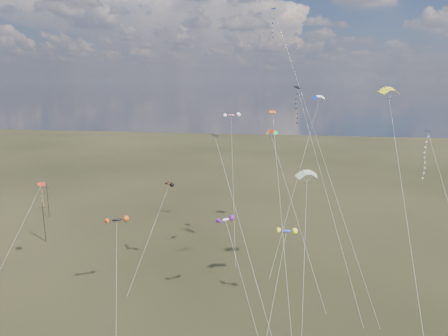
# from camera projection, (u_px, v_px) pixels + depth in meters

# --- Properties ---
(utility_pole_near) EXTENTS (1.40, 0.20, 8.00)m
(utility_pole_near) POSITION_uv_depth(u_px,v_px,m) (44.00, 222.00, 79.05)
(utility_pole_near) COLOR black
(utility_pole_near) RESTS_ON ground
(utility_pole_far) EXTENTS (1.40, 0.20, 8.00)m
(utility_pole_far) POSITION_uv_depth(u_px,v_px,m) (48.00, 200.00, 93.76)
(utility_pole_far) COLOR black
(utility_pole_far) RESTS_ON ground
(diamond_black_high) EXTENTS (9.98, 19.36, 30.68)m
(diamond_black_high) POSITION_uv_depth(u_px,v_px,m) (300.00, 115.00, 64.31)
(diamond_black_high) COLOR black
(diamond_black_high) RESTS_ON ground
(diamond_navy_tall) EXTENTS (16.12, 23.94, 43.62)m
(diamond_navy_tall) POSITION_uv_depth(u_px,v_px,m) (281.00, 44.00, 66.29)
(diamond_navy_tall) COLOR #0C124B
(diamond_navy_tall) RESTS_ON ground
(diamond_black_mid) EXTENTS (10.13, 13.78, 24.05)m
(diamond_black_mid) POSITION_uv_depth(u_px,v_px,m) (230.00, 189.00, 54.35)
(diamond_black_mid) COLOR black
(diamond_black_mid) RESTS_ON ground
(diamond_red_low) EXTENTS (6.37, 7.96, 15.42)m
(diamond_red_low) POSITION_uv_depth(u_px,v_px,m) (40.00, 199.00, 64.61)
(diamond_red_low) COLOR #A92718
(diamond_red_low) RESTS_ON ground
(diamond_navy_right) EXTENTS (4.81, 16.98, 24.71)m
(diamond_navy_right) POSITION_uv_depth(u_px,v_px,m) (428.00, 163.00, 56.51)
(diamond_navy_right) COLOR #111D51
(diamond_navy_right) RESTS_ON ground
(diamond_orange_center) EXTENTS (4.32, 17.68, 27.14)m
(diamond_orange_center) POSITION_uv_depth(u_px,v_px,m) (277.00, 166.00, 56.96)
(diamond_orange_center) COLOR #C34F12
(diamond_orange_center) RESTS_ON ground
(parafoil_yellow) EXTENTS (3.12, 26.05, 31.21)m
(parafoil_yellow) POSITION_uv_depth(u_px,v_px,m) (390.00, 90.00, 51.36)
(parafoil_yellow) COLOR yellow
(parafoil_yellow) RESTS_ON ground
(parafoil_blue_white) EXTENTS (9.21, 19.12, 29.29)m
(parafoil_blue_white) POSITION_uv_depth(u_px,v_px,m) (319.00, 97.00, 74.59)
(parafoil_blue_white) COLOR #1133B5
(parafoil_blue_white) RESTS_ON ground
(parafoil_striped) EXTENTS (3.46, 12.03, 20.19)m
(parafoil_striped) POSITION_uv_depth(u_px,v_px,m) (307.00, 173.00, 53.80)
(parafoil_striped) COLOR gold
(parafoil_striped) RESTS_ON ground
(parafoil_tricolor) EXTENTS (9.87, 16.83, 23.79)m
(parafoil_tricolor) POSITION_uv_depth(u_px,v_px,m) (272.00, 133.00, 66.56)
(parafoil_tricolor) COLOR gold
(parafoil_tricolor) RESTS_ON ground
(novelty_black_orange) EXTENTS (4.85, 10.78, 12.63)m
(novelty_black_orange) POSITION_uv_depth(u_px,v_px,m) (117.00, 220.00, 56.66)
(novelty_black_orange) COLOR black
(novelty_black_orange) RESTS_ON ground
(novelty_orange_black) EXTENTS (5.21, 11.10, 15.51)m
(novelty_orange_black) POSITION_uv_depth(u_px,v_px,m) (169.00, 185.00, 65.09)
(novelty_orange_black) COLOR #C5540A
(novelty_orange_black) RESTS_ON ground
(novelty_white_purple) EXTENTS (6.49, 8.47, 13.38)m
(novelty_white_purple) POSITION_uv_depth(u_px,v_px,m) (226.00, 220.00, 54.62)
(novelty_white_purple) COLOR silver
(novelty_white_purple) RESTS_ON ground
(novelty_redwhite_stripe) EXTENTS (4.73, 16.10, 25.44)m
(novelty_redwhite_stripe) POSITION_uv_depth(u_px,v_px,m) (231.00, 116.00, 78.54)
(novelty_redwhite_stripe) COLOR red
(novelty_redwhite_stripe) RESTS_ON ground
(novelty_blue_yellow) EXTENTS (3.36, 7.25, 12.20)m
(novelty_blue_yellow) POSITION_uv_depth(u_px,v_px,m) (286.00, 231.00, 53.73)
(novelty_blue_yellow) COLOR blue
(novelty_blue_yellow) RESTS_ON ground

